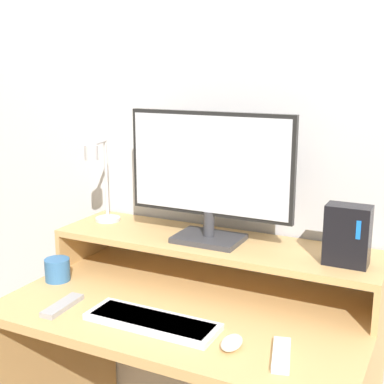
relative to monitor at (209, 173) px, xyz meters
The scene contains 11 objects.
wall_back 0.22m from the monitor, 86.35° to the left, with size 6.00×0.05×2.50m.
desk 0.64m from the monitor, 85.88° to the right, with size 1.10×0.67×0.78m.
monitor_shelf 0.25m from the monitor, 46.26° to the left, with size 1.10×0.30×0.15m.
monitor is the anchor object (origin of this frame).
desk_lamp 0.43m from the monitor, behind, with size 0.10×0.19×0.31m.
router_dock 0.47m from the monitor, ahead, with size 0.13×0.08×0.18m.
keyboard 0.50m from the monitor, 92.88° to the right, with size 0.39×0.13×0.02m.
mouse 0.56m from the monitor, 57.30° to the right, with size 0.05×0.08×0.03m.
remote_control 0.61m from the monitor, 130.10° to the right, with size 0.05×0.16×0.02m.
remote_secondary 0.63m from the monitor, 44.14° to the right, with size 0.08×0.16×0.02m.
mug 0.62m from the monitor, 156.04° to the right, with size 0.08×0.08×0.08m.
Camera 1 is at (0.69, -1.02, 1.48)m, focal length 50.00 mm.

